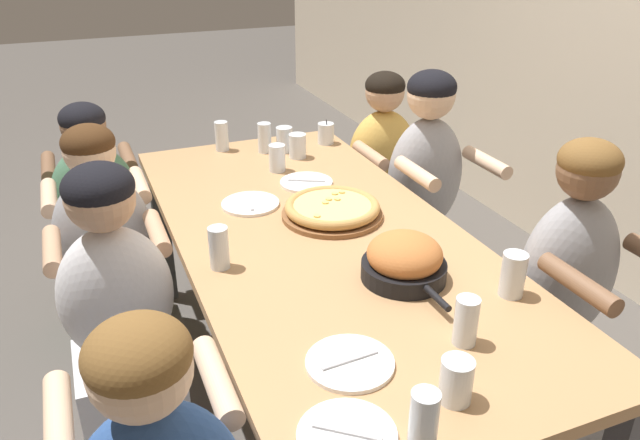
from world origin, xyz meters
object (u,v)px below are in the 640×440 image
Objects in this scene: drinking_glass_h at (424,422)px; drinking_glass_b at (456,381)px; drinking_glass_g at (466,324)px; diner_near_center at (123,333)px; drinking_glass_a at (219,249)px; empty_plate_a at (347,435)px; empty_plate_b at (350,363)px; skillet_bowl at (404,260)px; diner_near_left at (102,232)px; diner_near_midleft at (111,275)px; pizza_board_main at (332,209)px; cocktail_glass_blue at (326,134)px; diner_far_midright at (560,315)px; diner_far_left at (381,184)px; drinking_glass_f at (284,141)px; drinking_glass_c at (277,160)px; drinking_glass_j at (265,139)px; empty_plate_d at (306,182)px; empty_plate_c at (250,204)px; drinking_glass_i at (222,138)px; drinking_glass_d at (298,147)px; drinking_glass_e at (513,277)px; diner_far_midleft at (423,206)px.

drinking_glass_b is at bearing 124.44° from drinking_glass_h.
drinking_glass_g is 1.13m from diner_near_center.
drinking_glass_h reaches higher than drinking_glass_a.
empty_plate_a is 0.24m from empty_plate_b.
skillet_bowl is 3.44× the size of drinking_glass_b.
diner_near_midleft reaches higher than diner_near_left.
pizza_board_main is at bearing -178.73° from drinking_glass_g.
drinking_glass_h reaches higher than cocktail_glass_blue.
diner_near_left is 0.93× the size of diner_far_midright.
drinking_glass_f is at bearing 2.63° from diner_far_left.
drinking_glass_c reaches higher than empty_plate_a.
skillet_bowl is 1.24m from drinking_glass_j.
diner_far_midright reaches higher than diner_far_left.
diner_far_left is (-1.77, 1.01, -0.27)m from empty_plate_a.
diner_near_midleft is (-0.01, -0.82, -0.26)m from empty_plate_d.
drinking_glass_h is at bearing -7.85° from drinking_glass_j.
drinking_glass_b is (1.32, -0.15, 0.05)m from empty_plate_d.
empty_plate_b is at bearing -46.19° from skillet_bowl.
pizza_board_main is 1.68× the size of empty_plate_c.
drinking_glass_h is at bearing -0.89° from empty_plate_c.
drinking_glass_f is (-1.74, 0.47, 0.04)m from empty_plate_a.
pizza_board_main is 0.33m from empty_plate_d.
drinking_glass_i is 0.13× the size of diner_far_left.
empty_plate_a is at bearing -21.67° from pizza_board_main.
cocktail_glass_blue reaches higher than pizza_board_main.
empty_plate_d is at bearing 162.34° from empty_plate_a.
diner_far_left reaches higher than drinking_glass_i.
drinking_glass_i reaches higher than empty_plate_b.
drinking_glass_e is at bearing 7.46° from drinking_glass_d.
drinking_glass_a is at bearing -66.83° from pizza_board_main.
empty_plate_d is 1.33m from drinking_glass_b.
pizza_board_main is 0.74m from drinking_glass_f.
drinking_glass_d is at bearing 167.85° from drinking_glass_h.
skillet_bowl is 0.68m from drinking_glass_h.
skillet_bowl is at bearing -129.13° from drinking_glass_e.
drinking_glass_b is at bearing 92.52° from empty_plate_a.
drinking_glass_c is 0.87× the size of drinking_glass_e.
diner_far_left is at bearing 150.29° from empty_plate_a.
drinking_glass_j is at bearing -168.67° from drinking_glass_e.
empty_plate_d is 0.78m from diner_far_left.
drinking_glass_d is 0.79× the size of drinking_glass_j.
drinking_glass_g is at bearing -9.98° from cocktail_glass_blue.
drinking_glass_d is at bearing 52.41° from drinking_glass_i.
drinking_glass_h is at bearing -8.24° from drinking_glass_c.
diner_near_left is at bearing -89.40° from cocktail_glass_blue.
drinking_glass_c is at bearing 171.76° from drinking_glass_h.
diner_far_midright is at bearing 29.24° from drinking_glass_i.
diner_near_left is at bearing -108.00° from drinking_glass_c.
drinking_glass_c reaches higher than empty_plate_d.
diner_far_midleft reaches higher than drinking_glass_i.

